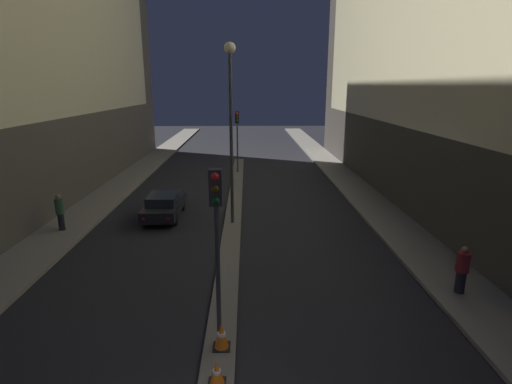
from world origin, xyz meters
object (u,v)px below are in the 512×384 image
object	(u,v)px
traffic_light_near	(217,221)
traffic_cone_near	(217,373)
car_left_lane	(164,205)
pedestrian_on_left_sidewalk	(60,211)
traffic_cone_far	(221,336)
traffic_light_mid	(237,128)
pedestrian_on_right_sidewalk	(462,269)
street_lamp	(231,102)

from	to	relation	value
traffic_light_near	traffic_cone_near	size ratio (longest dim) A/B	8.28
car_left_lane	pedestrian_on_left_sidewalk	size ratio (longest dim) A/B	2.35
traffic_cone_far	car_left_lane	world-z (taller)	car_left_lane
traffic_light_mid	traffic_cone_near	distance (m)	23.84
pedestrian_on_left_sidewalk	pedestrian_on_right_sidewalk	bearing A→B (deg)	-21.63
traffic_light_mid	pedestrian_on_right_sidewalk	distance (m)	21.24
traffic_light_mid	traffic_cone_near	world-z (taller)	traffic_light_mid
street_lamp	pedestrian_on_left_sidewalk	xyz separation A→B (m)	(-8.16, -0.99, -5.03)
traffic_light_near	traffic_cone_far	xyz separation A→B (m)	(0.06, -0.11, -3.18)
traffic_light_mid	pedestrian_on_left_sidewalk	world-z (taller)	traffic_light_mid
street_lamp	car_left_lane	xyz separation A→B (m)	(-3.67, 1.16, -5.42)
traffic_cone_near	car_left_lane	distance (m)	13.11
car_left_lane	traffic_cone_far	bearing A→B (deg)	-71.63
car_left_lane	pedestrian_on_right_sidewalk	bearing A→B (deg)	-36.37
traffic_light_near	traffic_cone_far	distance (m)	3.18
traffic_light_near	street_lamp	size ratio (longest dim) A/B	0.56
traffic_light_near	traffic_cone_far	size ratio (longest dim) A/B	6.84
traffic_light_mid	pedestrian_on_left_sidewalk	xyz separation A→B (m)	(-8.16, -13.19, -2.57)
traffic_light_mid	pedestrian_on_left_sidewalk	size ratio (longest dim) A/B	2.71
traffic_light_mid	street_lamp	xyz separation A→B (m)	(0.00, -12.20, 2.46)
traffic_light_near	traffic_cone_near	bearing A→B (deg)	-88.79
pedestrian_on_right_sidewalk	traffic_light_mid	bearing A→B (deg)	111.93
car_left_lane	traffic_light_mid	bearing A→B (deg)	71.61
traffic_light_near	traffic_cone_near	xyz separation A→B (m)	(0.03, -1.45, -3.24)
street_lamp	car_left_lane	world-z (taller)	street_lamp
traffic_cone_far	traffic_light_mid	bearing A→B (deg)	90.14
traffic_light_near	traffic_cone_far	bearing A→B (deg)	-62.89
pedestrian_on_right_sidewalk	traffic_cone_near	bearing A→B (deg)	-152.55
car_left_lane	pedestrian_on_right_sidewalk	distance (m)	14.34
car_left_lane	pedestrian_on_left_sidewalk	xyz separation A→B (m)	(-4.49, -2.14, 0.38)
pedestrian_on_left_sidewalk	traffic_light_near	bearing A→B (deg)	-47.72
traffic_cone_far	pedestrian_on_right_sidewalk	distance (m)	8.29
traffic_cone_far	car_left_lane	distance (m)	11.84
traffic_light_mid	car_left_lane	xyz separation A→B (m)	(-3.67, -11.05, -2.95)
pedestrian_on_left_sidewalk	pedestrian_on_right_sidewalk	world-z (taller)	pedestrian_on_left_sidewalk
car_left_lane	street_lamp	bearing A→B (deg)	-17.47
pedestrian_on_right_sidewalk	car_left_lane	bearing A→B (deg)	143.63
traffic_light_near	pedestrian_on_left_sidewalk	world-z (taller)	traffic_light_near
traffic_light_near	car_left_lane	bearing A→B (deg)	108.28
traffic_light_near	pedestrian_on_right_sidewalk	xyz separation A→B (m)	(7.87, 2.62, -2.65)
street_lamp	traffic_cone_far	size ratio (longest dim) A/B	12.32
traffic_light_near	traffic_light_mid	distance (m)	22.17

